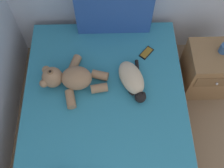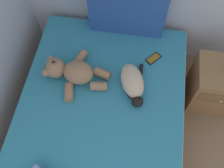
{
  "view_description": "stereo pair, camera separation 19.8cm",
  "coord_description": "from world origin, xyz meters",
  "px_view_note": "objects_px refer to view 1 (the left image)",
  "views": [
    {
      "loc": [
        0.96,
        1.89,
        2.6
      ],
      "look_at": [
        0.99,
        2.97,
        0.58
      ],
      "focal_mm": 42.34,
      "sensor_mm": 36.0,
      "label": 1
    },
    {
      "loc": [
        1.16,
        1.9,
        2.6
      ],
      "look_at": [
        0.99,
        2.97,
        0.58
      ],
      "focal_mm": 42.34,
      "sensor_mm": 36.0,
      "label": 2
    }
  ],
  "objects_px": {
    "bed": "(105,125)",
    "nightstand": "(208,70)",
    "patterned_cushion": "(114,8)",
    "cell_phone": "(146,53)",
    "teddy_bear": "(70,78)",
    "cat": "(132,80)",
    "mug": "(224,48)"
  },
  "relations": [
    {
      "from": "nightstand",
      "to": "cat",
      "type": "bearing_deg",
      "value": -161.78
    },
    {
      "from": "teddy_bear",
      "to": "nightstand",
      "type": "distance_m",
      "value": 1.42
    },
    {
      "from": "bed",
      "to": "nightstand",
      "type": "height_order",
      "value": "nightstand"
    },
    {
      "from": "teddy_bear",
      "to": "cat",
      "type": "bearing_deg",
      "value": -2.08
    },
    {
      "from": "bed",
      "to": "cell_phone",
      "type": "relative_size",
      "value": 12.94
    },
    {
      "from": "bed",
      "to": "teddy_bear",
      "type": "bearing_deg",
      "value": 133.65
    },
    {
      "from": "teddy_bear",
      "to": "cell_phone",
      "type": "relative_size",
      "value": 3.73
    },
    {
      "from": "patterned_cushion",
      "to": "mug",
      "type": "relative_size",
      "value": 5.9
    },
    {
      "from": "cat",
      "to": "bed",
      "type": "bearing_deg",
      "value": -130.02
    },
    {
      "from": "mug",
      "to": "bed",
      "type": "bearing_deg",
      "value": -152.0
    },
    {
      "from": "bed",
      "to": "cell_phone",
      "type": "height_order",
      "value": "cell_phone"
    },
    {
      "from": "cat",
      "to": "mug",
      "type": "relative_size",
      "value": 3.69
    },
    {
      "from": "mug",
      "to": "patterned_cushion",
      "type": "bearing_deg",
      "value": 161.37
    },
    {
      "from": "bed",
      "to": "patterned_cushion",
      "type": "relative_size",
      "value": 2.91
    },
    {
      "from": "teddy_bear",
      "to": "patterned_cushion",
      "type": "bearing_deg",
      "value": 57.33
    },
    {
      "from": "patterned_cushion",
      "to": "cat",
      "type": "bearing_deg",
      "value": -77.53
    },
    {
      "from": "nightstand",
      "to": "mug",
      "type": "height_order",
      "value": "mug"
    },
    {
      "from": "patterned_cushion",
      "to": "teddy_bear",
      "type": "distance_m",
      "value": 0.76
    },
    {
      "from": "cell_phone",
      "to": "teddy_bear",
      "type": "bearing_deg",
      "value": -156.44
    },
    {
      "from": "bed",
      "to": "nightstand",
      "type": "relative_size",
      "value": 3.67
    },
    {
      "from": "teddy_bear",
      "to": "bed",
      "type": "bearing_deg",
      "value": -46.35
    },
    {
      "from": "bed",
      "to": "cell_phone",
      "type": "distance_m",
      "value": 0.79
    },
    {
      "from": "patterned_cushion",
      "to": "cell_phone",
      "type": "bearing_deg",
      "value": -46.41
    },
    {
      "from": "cat",
      "to": "mug",
      "type": "bearing_deg",
      "value": 19.11
    },
    {
      "from": "patterned_cushion",
      "to": "nightstand",
      "type": "xyz_separation_m",
      "value": [
        0.96,
        -0.37,
        -0.51
      ]
    },
    {
      "from": "bed",
      "to": "nightstand",
      "type": "bearing_deg",
      "value": 27.82
    },
    {
      "from": "patterned_cushion",
      "to": "teddy_bear",
      "type": "bearing_deg",
      "value": -122.67
    },
    {
      "from": "bed",
      "to": "patterned_cushion",
      "type": "xyz_separation_m",
      "value": [
        0.1,
        0.93,
        0.54
      ]
    },
    {
      "from": "cat",
      "to": "cell_phone",
      "type": "bearing_deg",
      "value": 63.85
    },
    {
      "from": "teddy_bear",
      "to": "mug",
      "type": "relative_size",
      "value": 4.95
    },
    {
      "from": "patterned_cushion",
      "to": "cat",
      "type": "distance_m",
      "value": 0.69
    },
    {
      "from": "patterned_cushion",
      "to": "mug",
      "type": "bearing_deg",
      "value": -18.63
    }
  ]
}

